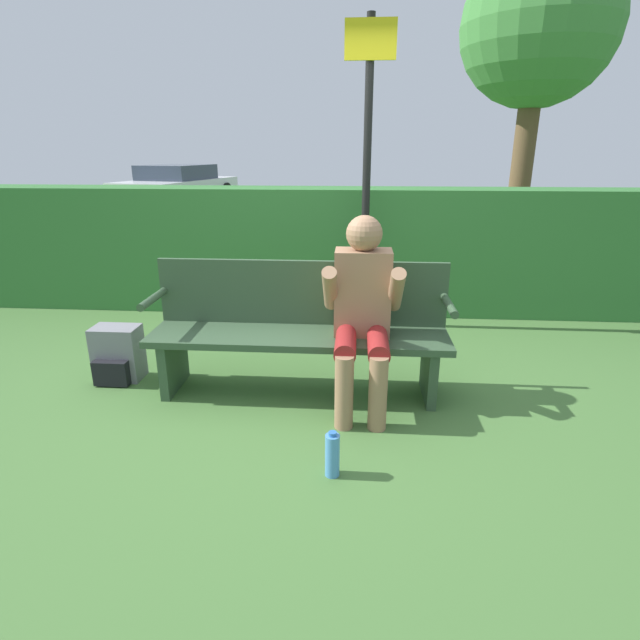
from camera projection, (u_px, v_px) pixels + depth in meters
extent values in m
plane|color=#426B33|center=(299.00, 392.00, 3.43)|extent=(40.00, 40.00, 0.00)
cube|color=#337033|center=(320.00, 250.00, 5.07)|extent=(12.00, 0.55, 1.22)
cube|color=#334C33|center=(299.00, 337.00, 3.30)|extent=(1.97, 0.46, 0.05)
cube|color=#334C33|center=(302.00, 293.00, 3.42)|extent=(1.97, 0.04, 0.45)
cube|color=#334C33|center=(174.00, 363.00, 3.43)|extent=(0.06, 0.41, 0.38)
cube|color=#334C33|center=(429.00, 370.00, 3.30)|extent=(0.06, 0.41, 0.38)
cylinder|color=#334C33|center=(153.00, 299.00, 3.28)|extent=(0.05, 0.41, 0.05)
cylinder|color=#334C33|center=(449.00, 305.00, 3.15)|extent=(0.05, 0.41, 0.05)
cube|color=#997051|center=(363.00, 293.00, 3.21)|extent=(0.36, 0.22, 0.55)
sphere|color=#997051|center=(364.00, 234.00, 3.09)|extent=(0.23, 0.23, 0.23)
cylinder|color=maroon|center=(346.00, 341.00, 3.07)|extent=(0.13, 0.48, 0.13)
cylinder|color=maroon|center=(378.00, 342.00, 3.06)|extent=(0.13, 0.48, 0.13)
cylinder|color=#997051|center=(344.00, 392.00, 2.92)|extent=(0.11, 0.11, 0.46)
cylinder|color=#997051|center=(378.00, 394.00, 2.91)|extent=(0.11, 0.11, 0.46)
cylinder|color=#997051|center=(330.00, 289.00, 3.08)|extent=(0.09, 0.34, 0.34)
cylinder|color=#997051|center=(396.00, 290.00, 3.05)|extent=(0.09, 0.34, 0.34)
cube|color=slate|center=(118.00, 353.00, 3.58)|extent=(0.32, 0.20, 0.39)
cube|color=black|center=(111.00, 373.00, 3.48)|extent=(0.24, 0.07, 0.18)
cylinder|color=#4C8CCC|center=(332.00, 455.00, 2.52)|extent=(0.07, 0.07, 0.23)
cylinder|color=#2D66B2|center=(333.00, 434.00, 2.48)|extent=(0.04, 0.04, 0.02)
cylinder|color=black|center=(366.00, 183.00, 4.33)|extent=(0.07, 0.07, 2.60)
cube|color=yellow|center=(371.00, 39.00, 3.93)|extent=(0.41, 0.02, 0.30)
cube|color=silver|center=(178.00, 189.00, 15.06)|extent=(2.78, 4.58, 0.56)
cube|color=#333D4C|center=(177.00, 172.00, 14.91)|extent=(2.05, 2.37, 0.42)
cylinder|color=black|center=(178.00, 191.00, 16.56)|extent=(0.31, 0.61, 0.58)
cylinder|color=black|center=(226.00, 192.00, 16.06)|extent=(0.31, 0.61, 0.58)
cylinder|color=black|center=(126.00, 197.00, 14.18)|extent=(0.31, 0.61, 0.58)
cylinder|color=black|center=(180.00, 199.00, 13.67)|extent=(0.31, 0.61, 0.58)
cylinder|color=brown|center=(521.00, 174.00, 7.04)|extent=(0.29, 0.29, 2.49)
sphere|color=#42843D|center=(540.00, 25.00, 6.44)|extent=(2.02, 2.02, 2.02)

